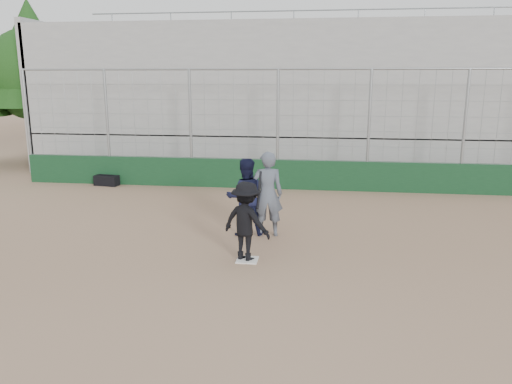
# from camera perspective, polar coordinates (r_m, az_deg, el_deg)

# --- Properties ---
(ground) EXTENTS (90.00, 90.00, 0.00)m
(ground) POSITION_cam_1_polar(r_m,az_deg,el_deg) (10.53, -1.00, -7.82)
(ground) COLOR brown
(ground) RESTS_ON ground
(home_plate) EXTENTS (0.44, 0.44, 0.02)m
(home_plate) POSITION_cam_1_polar(r_m,az_deg,el_deg) (10.53, -1.00, -7.76)
(home_plate) COLOR white
(home_plate) RESTS_ON ground
(backstop) EXTENTS (18.10, 0.25, 4.04)m
(backstop) POSITION_cam_1_polar(r_m,az_deg,el_deg) (17.03, 2.46, 3.57)
(backstop) COLOR #10321A
(backstop) RESTS_ON ground
(bleachers) EXTENTS (20.25, 6.70, 6.98)m
(bleachers) POSITION_cam_1_polar(r_m,az_deg,el_deg) (21.75, 3.69, 10.81)
(bleachers) COLOR gray
(bleachers) RESTS_ON ground
(tree_left) EXTENTS (4.48, 4.48, 7.00)m
(tree_left) POSITION_cam_1_polar(r_m,az_deg,el_deg) (24.20, -24.21, 13.42)
(tree_left) COLOR #331D12
(tree_left) RESTS_ON ground
(batter_at_plate) EXTENTS (1.24, 1.01, 1.83)m
(batter_at_plate) POSITION_cam_1_polar(r_m,az_deg,el_deg) (10.31, -1.13, -3.37)
(batter_at_plate) COLOR black
(batter_at_plate) RESTS_ON ground
(catcher_crouched) EXTENTS (1.08, 0.94, 1.26)m
(catcher_crouched) POSITION_cam_1_polar(r_m,az_deg,el_deg) (11.96, -1.24, -2.08)
(catcher_crouched) COLOR black
(catcher_crouched) RESTS_ON ground
(umpire) EXTENTS (0.81, 0.60, 1.85)m
(umpire) POSITION_cam_1_polar(r_m,az_deg,el_deg) (11.89, 1.29, -0.72)
(umpire) COLOR #4E5563
(umpire) RESTS_ON ground
(equipment_bag) EXTENTS (0.89, 0.49, 0.40)m
(equipment_bag) POSITION_cam_1_polar(r_m,az_deg,el_deg) (18.39, -16.70, 1.28)
(equipment_bag) COLOR black
(equipment_bag) RESTS_ON ground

